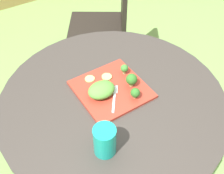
% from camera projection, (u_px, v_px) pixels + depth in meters
% --- Properties ---
extents(ground_plane, '(12.00, 12.00, 0.00)m').
position_uv_depth(ground_plane, '(113.00, 174.00, 1.73)').
color(ground_plane, '#70994C').
extents(patio_table, '(1.00, 1.00, 0.74)m').
position_uv_depth(patio_table, '(113.00, 127.00, 1.36)').
color(patio_table, '#38332D').
rests_on(patio_table, ground_plane).
extents(patio_chair, '(0.61, 0.61, 0.90)m').
position_uv_depth(patio_chair, '(109.00, 18.00, 2.03)').
color(patio_chair, black).
rests_on(patio_chair, ground_plane).
extents(salad_plate, '(0.30, 0.30, 0.01)m').
position_uv_depth(salad_plate, '(111.00, 89.00, 1.21)').
color(salad_plate, '#AD3323').
rests_on(salad_plate, patio_table).
extents(drinking_glass, '(0.08, 0.08, 0.13)m').
position_uv_depth(drinking_glass, '(105.00, 142.00, 0.97)').
color(drinking_glass, '#149989').
rests_on(drinking_glass, patio_table).
extents(fork, '(0.11, 0.13, 0.00)m').
position_uv_depth(fork, '(114.00, 96.00, 1.17)').
color(fork, silver).
rests_on(fork, salad_plate).
extents(lettuce_mound, '(0.12, 0.10, 0.06)m').
position_uv_depth(lettuce_mound, '(102.00, 90.00, 1.16)').
color(lettuce_mound, '#519338').
rests_on(lettuce_mound, salad_plate).
extents(broccoli_floret_0, '(0.05, 0.05, 0.06)m').
position_uv_depth(broccoli_floret_0, '(131.00, 79.00, 1.20)').
color(broccoli_floret_0, '#99B770').
rests_on(broccoli_floret_0, salad_plate).
extents(broccoli_floret_1, '(0.04, 0.04, 0.05)m').
position_uv_depth(broccoli_floret_1, '(124.00, 68.00, 1.26)').
color(broccoli_floret_1, '#99B770').
rests_on(broccoli_floret_1, salad_plate).
extents(broccoli_floret_2, '(0.04, 0.04, 0.05)m').
position_uv_depth(broccoli_floret_2, '(135.00, 93.00, 1.15)').
color(broccoli_floret_2, '#99B770').
rests_on(broccoli_floret_2, salad_plate).
extents(cucumber_slice_0, '(0.05, 0.05, 0.01)m').
position_uv_depth(cucumber_slice_0, '(107.00, 77.00, 1.25)').
color(cucumber_slice_0, '#8EB766').
rests_on(cucumber_slice_0, salad_plate).
extents(cucumber_slice_1, '(0.05, 0.05, 0.01)m').
position_uv_depth(cucumber_slice_1, '(90.00, 79.00, 1.25)').
color(cucumber_slice_1, '#8EB766').
rests_on(cucumber_slice_1, salad_plate).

